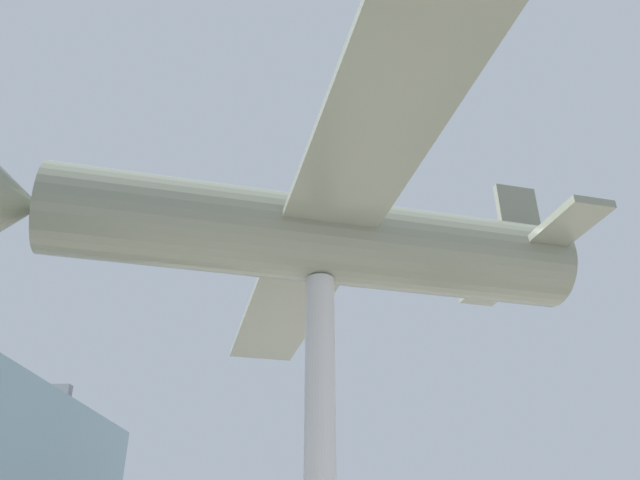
{
  "coord_description": "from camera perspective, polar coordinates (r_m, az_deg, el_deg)",
  "views": [
    {
      "loc": [
        -12.43,
        -0.82,
        1.87
      ],
      "look_at": [
        0.0,
        0.0,
        8.67
      ],
      "focal_mm": 35.0,
      "sensor_mm": 36.0,
      "label": 1
    }
  ],
  "objects": [
    {
      "name": "support_pylon_central",
      "position": [
        12.61,
        0.0,
        -19.63
      ],
      "size": [
        0.63,
        0.63,
        7.68
      ],
      "color": "#B7B7BC",
      "rests_on": "ground_plane"
    },
    {
      "name": "suspended_airplane",
      "position": [
        14.16,
        -0.79,
        0.13
      ],
      "size": [
        17.12,
        13.34,
        3.23
      ],
      "rotation": [
        0.0,
        0.0,
        0.31
      ],
      "color": "slate",
      "rests_on": "support_pylon_central"
    }
  ]
}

